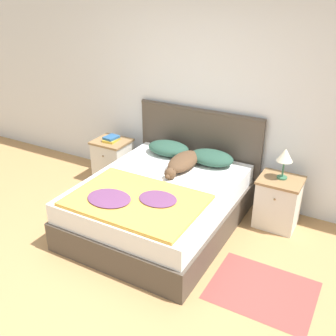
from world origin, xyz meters
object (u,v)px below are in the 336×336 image
at_px(bed, 160,205).
at_px(pillow_left, 168,148).
at_px(nightstand_left, 113,160).
at_px(table_lamp, 285,156).
at_px(pillow_right, 211,158).
at_px(dog, 183,162).
at_px(book_stack, 111,139).
at_px(nightstand_right, 278,202).

bearing_deg(bed, pillow_left, 111.93).
bearing_deg(nightstand_left, table_lamp, 0.63).
xyz_separation_m(bed, pillow_right, (0.29, 0.73, 0.36)).
distance_m(pillow_right, dog, 0.36).
xyz_separation_m(pillow_right, table_lamp, (0.85, -0.03, 0.22)).
bearing_deg(nightstand_left, pillow_right, 2.04).
bearing_deg(book_stack, pillow_right, 2.41).
distance_m(nightstand_right, pillow_right, 0.92).
bearing_deg(book_stack, nightstand_right, 0.23).
xyz_separation_m(bed, pillow_left, (-0.29, 0.73, 0.36)).
xyz_separation_m(bed, table_lamp, (1.14, 0.70, 0.58)).
bearing_deg(pillow_left, dog, -38.62).
relative_size(nightstand_right, table_lamp, 1.66).
distance_m(nightstand_right, book_stack, 2.30).
xyz_separation_m(nightstand_left, pillow_left, (0.85, 0.05, 0.34)).
bearing_deg(pillow_left, bed, -68.07).
bearing_deg(table_lamp, bed, -148.53).
height_order(nightstand_right, table_lamp, table_lamp).
relative_size(nightstand_left, table_lamp, 1.66).
bearing_deg(dog, book_stack, 169.71).
relative_size(nightstand_left, book_stack, 2.67).
xyz_separation_m(pillow_left, book_stack, (-0.84, -0.06, -0.02)).
bearing_deg(nightstand_right, pillow_left, 177.96).
height_order(nightstand_left, pillow_right, pillow_right).
bearing_deg(dog, nightstand_right, 11.68).
bearing_deg(nightstand_right, pillow_right, 176.56).
relative_size(pillow_left, pillow_right, 1.00).
xyz_separation_m(nightstand_right, pillow_left, (-1.43, 0.05, 0.34)).
height_order(nightstand_left, dog, dog).
relative_size(bed, pillow_right, 3.54).
bearing_deg(table_lamp, pillow_left, 178.96).
xyz_separation_m(pillow_left, dog, (0.35, -0.28, -0.00)).
bearing_deg(nightstand_left, bed, -30.55).
relative_size(nightstand_right, pillow_left, 1.08).
bearing_deg(pillow_right, bed, -111.93).
xyz_separation_m(book_stack, table_lamp, (2.28, 0.03, 0.23)).
bearing_deg(book_stack, table_lamp, 0.86).
xyz_separation_m(dog, table_lamp, (1.09, 0.25, 0.22)).
distance_m(pillow_left, book_stack, 0.85).
xyz_separation_m(nightstand_right, table_lamp, (0.00, 0.03, 0.55)).
height_order(nightstand_right, pillow_left, pillow_left).
distance_m(nightstand_right, dog, 1.16).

